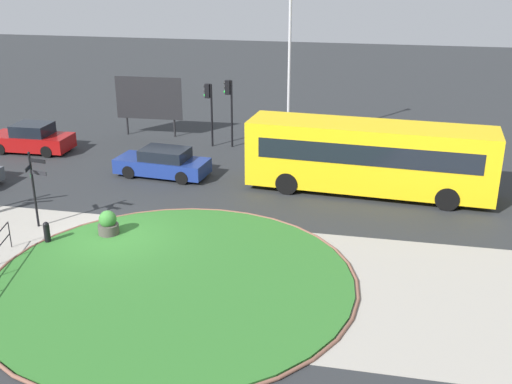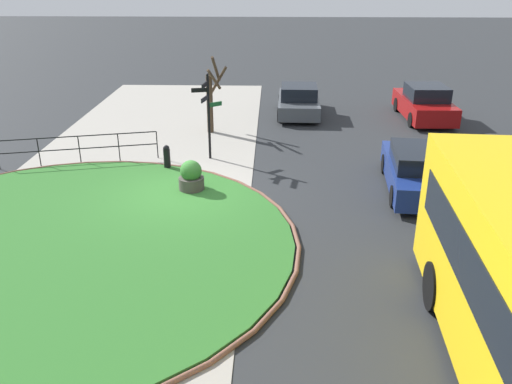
% 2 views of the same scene
% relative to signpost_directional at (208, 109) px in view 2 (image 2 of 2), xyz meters
% --- Properties ---
extents(ground, '(120.00, 120.00, 0.00)m').
position_rel_signpost_directional_xyz_m(ground, '(3.35, -0.48, -1.84)').
color(ground, '#282B2D').
extents(sidewalk_paving, '(32.00, 8.10, 0.02)m').
position_rel_signpost_directional_xyz_m(sidewalk_paving, '(3.35, -2.43, -1.83)').
color(sidewalk_paving, '#9E998E').
rests_on(sidewalk_paving, ground).
extents(grass_island, '(11.76, 11.76, 0.10)m').
position_rel_signpost_directional_xyz_m(grass_island, '(6.56, -3.02, -1.79)').
color(grass_island, '#2D6B28').
rests_on(grass_island, ground).
extents(grass_kerb_ring, '(12.07, 12.07, 0.11)m').
position_rel_signpost_directional_xyz_m(grass_kerb_ring, '(6.56, -3.02, -1.78)').
color(grass_kerb_ring, brown).
rests_on(grass_kerb_ring, ground).
extents(signpost_directional, '(1.06, 1.00, 3.08)m').
position_rel_signpost_directional_xyz_m(signpost_directional, '(0.00, 0.00, 0.00)').
color(signpost_directional, black).
rests_on(signpost_directional, ground).
extents(bollard_foreground, '(0.23, 0.23, 0.88)m').
position_rel_signpost_directional_xyz_m(bollard_foreground, '(1.11, -1.32, -1.39)').
color(bollard_foreground, black).
rests_on(bollard_foreground, ground).
extents(railing_grass_edge, '(1.33, 5.26, 1.03)m').
position_rel_signpost_directional_xyz_m(railing_grass_edge, '(0.61, -4.49, -1.17)').
color(railing_grass_edge, black).
rests_on(railing_grass_edge, ground).
extents(car_near_lane, '(4.60, 2.17, 1.39)m').
position_rel_signpost_directional_xyz_m(car_near_lane, '(2.66, 6.74, -1.18)').
color(car_near_lane, navy).
rests_on(car_near_lane, ground).
extents(car_far_lane, '(4.16, 2.00, 1.40)m').
position_rel_signpost_directional_xyz_m(car_far_lane, '(-6.31, 3.47, -1.20)').
color(car_far_lane, '#474C51').
rests_on(car_far_lane, ground).
extents(car_trailing, '(4.43, 2.00, 1.56)m').
position_rel_signpost_directional_xyz_m(car_trailing, '(-5.74, 9.11, -1.13)').
color(car_trailing, maroon).
rests_on(car_trailing, ground).
extents(planter_near_signpost, '(0.78, 0.78, 1.02)m').
position_rel_signpost_directional_xyz_m(planter_near_signpost, '(3.02, -0.21, -1.37)').
color(planter_near_signpost, '#47423D').
rests_on(planter_near_signpost, ground).
extents(street_tree_bare, '(1.28, 0.90, 3.20)m').
position_rel_signpost_directional_xyz_m(street_tree_bare, '(-3.38, -0.26, -0.37)').
color(street_tree_bare, '#423323').
rests_on(street_tree_bare, ground).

